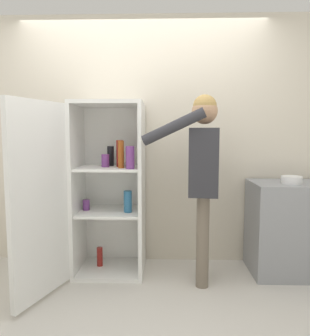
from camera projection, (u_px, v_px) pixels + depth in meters
name	position (u px, v px, depth m)	size (l,w,h in m)	color
ground_plane	(136.00, 305.00, 2.60)	(12.00, 12.00, 0.00)	beige
wall_back	(143.00, 141.00, 3.44)	(7.00, 0.06, 2.55)	beige
refrigerator	(97.00, 190.00, 3.08)	(0.92, 1.19, 1.65)	white
person	(203.00, 165.00, 2.89)	(0.70, 0.58, 1.69)	#726656
counter	(291.00, 228.00, 3.16)	(0.76, 0.55, 0.89)	gray
bowl	(292.00, 180.00, 3.04)	(0.19, 0.19, 0.07)	white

